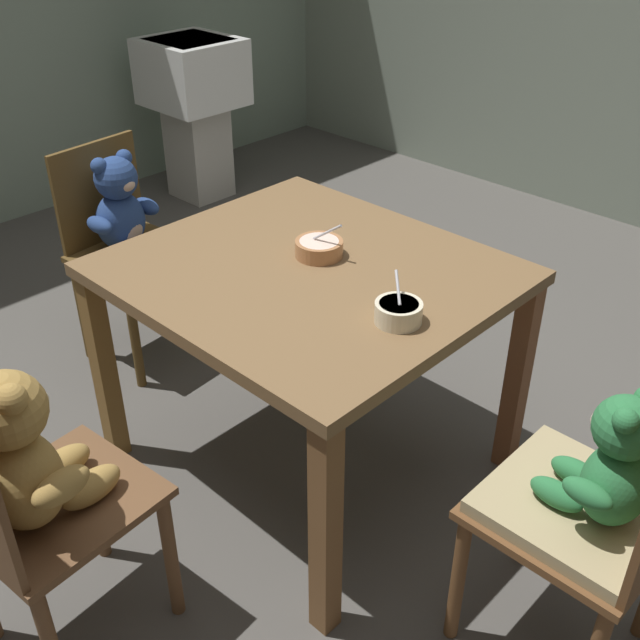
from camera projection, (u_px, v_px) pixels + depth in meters
ground_plane at (310, 460)px, 2.57m from camera, size 5.20×5.20×0.04m
dining_table at (308, 295)px, 2.23m from camera, size 1.05×0.95×0.72m
teddy_chair_near_front at (26, 474)px, 1.67m from camera, size 0.41×0.44×0.93m
teddy_chair_near_right at (600, 495)px, 1.68m from camera, size 0.41×0.40×0.87m
teddy_chair_near_left at (123, 224)px, 2.83m from camera, size 0.41×0.44×0.83m
porridge_bowl_cream_near_right at (398, 312)px, 1.91m from camera, size 0.12×0.12×0.11m
porridge_bowl_terracotta_center at (319, 248)px, 2.22m from camera, size 0.15×0.14×0.12m
sink_basin at (194, 96)px, 4.18m from camera, size 0.48×0.45×0.88m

